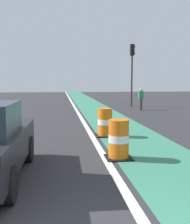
# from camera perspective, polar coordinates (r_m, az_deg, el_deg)

# --- Properties ---
(bike_lane_strip) EXTENTS (2.50, 80.00, 0.01)m
(bike_lane_strip) POSITION_cam_1_polar(r_m,az_deg,el_deg) (15.09, 3.12, -1.68)
(bike_lane_strip) COLOR #387F60
(bike_lane_strip) RESTS_ON ground
(lane_divider_stripe) EXTENTS (0.20, 80.00, 0.01)m
(lane_divider_stripe) POSITION_cam_1_polar(r_m,az_deg,el_deg) (14.89, -2.57, -1.79)
(lane_divider_stripe) COLOR silver
(lane_divider_stripe) RESTS_ON ground
(traffic_barrel_front) EXTENTS (0.73, 0.73, 1.09)m
(traffic_barrel_front) POSITION_cam_1_polar(r_m,az_deg,el_deg) (7.65, 4.94, -5.74)
(traffic_barrel_front) COLOR orange
(traffic_barrel_front) RESTS_ON ground
(traffic_barrel_mid) EXTENTS (0.73, 0.73, 1.09)m
(traffic_barrel_mid) POSITION_cam_1_polar(r_m,az_deg,el_deg) (10.67, 2.09, -2.23)
(traffic_barrel_mid) COLOR orange
(traffic_barrel_mid) RESTS_ON ground
(traffic_light_corner) EXTENTS (0.41, 0.32, 5.10)m
(traffic_light_corner) POSITION_cam_1_polar(r_m,az_deg,el_deg) (22.98, 7.70, 9.81)
(traffic_light_corner) COLOR #2D2D2D
(traffic_light_corner) RESTS_ON ground
(pedestrian_crossing) EXTENTS (0.34, 0.20, 1.61)m
(pedestrian_crossing) POSITION_cam_1_polar(r_m,az_deg,el_deg) (20.32, 9.53, 2.78)
(pedestrian_crossing) COLOR #33333D
(pedestrian_crossing) RESTS_ON ground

